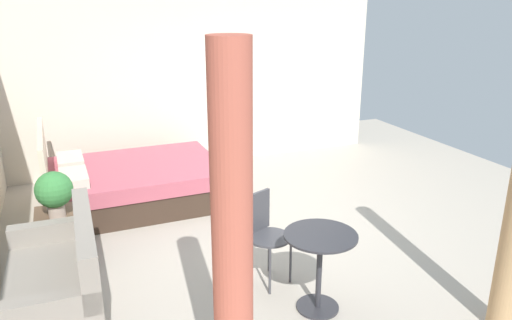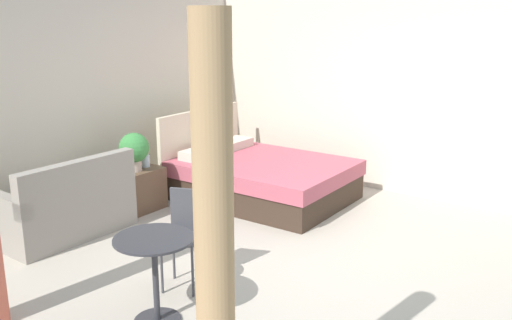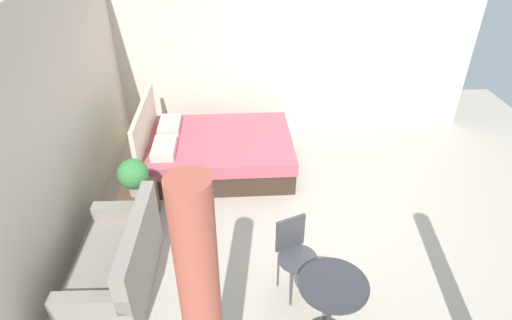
{
  "view_description": "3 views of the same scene",
  "coord_description": "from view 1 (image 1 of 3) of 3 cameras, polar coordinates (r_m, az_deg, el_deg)",
  "views": [
    {
      "loc": [
        -4.96,
        2.1,
        2.63
      ],
      "look_at": [
        0.11,
        0.07,
        0.83
      ],
      "focal_mm": 34.52,
      "sensor_mm": 36.0,
      "label": 1
    },
    {
      "loc": [
        -4.47,
        -2.84,
        2.42
      ],
      "look_at": [
        0.11,
        0.51,
        0.92
      ],
      "focal_mm": 39.27,
      "sensor_mm": 36.0,
      "label": 2
    },
    {
      "loc": [
        -4.13,
        0.99,
        3.62
      ],
      "look_at": [
        -0.16,
        0.81,
        1.08
      ],
      "focal_mm": 28.99,
      "sensor_mm": 36.0,
      "label": 3
    }
  ],
  "objects": [
    {
      "name": "ground_plane",
      "position": [
        6.0,
        0.98,
        -7.88
      ],
      "size": [
        8.43,
        9.1,
        0.02
      ],
      "primitive_type": "cube",
      "color": "#B2A899"
    },
    {
      "name": "wall_right",
      "position": [
        8.05,
        -6.59,
        9.55
      ],
      "size": [
        0.12,
        6.1,
        2.86
      ],
      "primitive_type": "cube",
      "color": "beige",
      "rests_on": "ground"
    },
    {
      "name": "bed",
      "position": [
        6.78,
        -14.31,
        -2.58
      ],
      "size": [
        1.7,
        2.24,
        1.1
      ],
      "color": "#38281E",
      "rests_on": "ground"
    },
    {
      "name": "couch",
      "position": [
        4.6,
        -21.85,
        -13.47
      ],
      "size": [
        1.45,
        0.76,
        0.91
      ],
      "color": "gray",
      "rests_on": "ground"
    },
    {
      "name": "nightstand",
      "position": [
        5.58,
        -21.94,
        -8.25
      ],
      "size": [
        0.53,
        0.4,
        0.53
      ],
      "color": "brown",
      "rests_on": "ground"
    },
    {
      "name": "potted_plant",
      "position": [
        5.28,
        -22.35,
        -3.37
      ],
      "size": [
        0.37,
        0.37,
        0.48
      ],
      "color": "tan",
      "rests_on": "nightstand"
    },
    {
      "name": "vase",
      "position": [
        5.56,
        -22.59,
        -4.59
      ],
      "size": [
        0.11,
        0.11,
        0.15
      ],
      "color": "silver",
      "rests_on": "nightstand"
    },
    {
      "name": "balcony_table",
      "position": [
        4.35,
        7.39,
        -11.14
      ],
      "size": [
        0.63,
        0.63,
        0.73
      ],
      "color": "#2D2D33",
      "rests_on": "ground"
    },
    {
      "name": "cafe_chair_near_window",
      "position": [
        4.73,
        0.87,
        -7.94
      ],
      "size": [
        0.54,
        0.54,
        0.89
      ],
      "color": "#3F3F44",
      "rests_on": "ground"
    },
    {
      "name": "curtain_right",
      "position": [
        2.99,
        -2.76,
        -9.85
      ],
      "size": [
        0.25,
        0.25,
        2.45
      ],
      "color": "#C15B47",
      "rests_on": "ground"
    }
  ]
}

